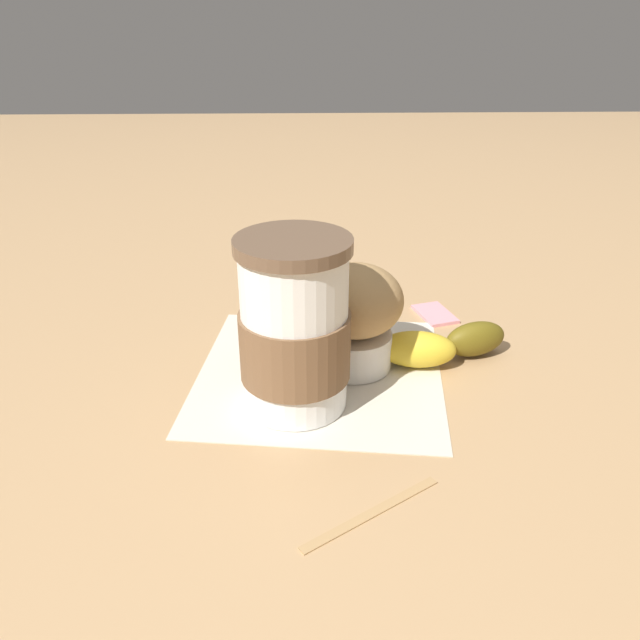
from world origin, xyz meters
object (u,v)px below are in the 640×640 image
object	(u,v)px
coffee_cup	(295,331)
banana	(383,343)
sugar_packet	(435,313)
muffin	(355,313)

from	to	relation	value
coffee_cup	banana	bearing A→B (deg)	-49.56
coffee_cup	banana	distance (m)	0.12
banana	sugar_packet	xyz separation A→B (m)	(0.09, -0.07, -0.01)
muffin	sugar_packet	xyz separation A→B (m)	(0.10, -0.09, -0.05)
coffee_cup	muffin	size ratio (longest dim) A/B	1.47
muffin	banana	size ratio (longest dim) A/B	0.42
coffee_cup	sugar_packet	bearing A→B (deg)	-42.74
banana	sugar_packet	bearing A→B (deg)	-36.38
muffin	banana	xyz separation A→B (m)	(0.01, -0.03, -0.04)
coffee_cup	banana	xyz separation A→B (m)	(0.07, -0.08, -0.05)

